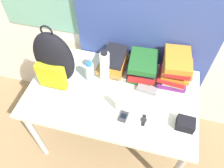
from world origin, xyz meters
TOP-DOWN VIEW (x-y plane):
  - wall_back at (-0.00, 0.84)m, footprint 6.00×0.06m
  - curtain_blue at (0.16, 0.79)m, footprint 1.08×0.04m
  - desk at (0.00, 0.38)m, footprint 1.27×0.76m
  - backpack at (-0.43, 0.39)m, footprint 0.30×0.19m
  - book_stack_left at (-0.04, 0.61)m, footprint 0.25×0.27m
  - book_stack_center at (0.19, 0.60)m, footprint 0.23×0.29m
  - book_stack_right at (0.43, 0.61)m, footprint 0.24×0.28m
  - water_bottle at (-0.20, 0.46)m, footprint 0.07×0.07m
  - sports_bottle at (-0.09, 0.50)m, footprint 0.07×0.07m
  - sunscreen_bottle at (0.08, 0.25)m, footprint 0.05×0.05m
  - cell_phone at (0.13, 0.19)m, footprint 0.07×0.09m
  - sunglasses_case at (0.25, 0.45)m, footprint 0.16×0.07m
  - camera_pouch at (0.54, 0.23)m, footprint 0.12×0.10m
  - wristwatch at (0.27, 0.20)m, footprint 0.04×0.09m

SIDE VIEW (x-z plane):
  - desk at x=0.00m, z-range 0.29..1.06m
  - wristwatch at x=0.27m, z-range 0.77..0.78m
  - cell_phone at x=0.13m, z-range 0.77..0.78m
  - sunglasses_case at x=0.25m, z-range 0.77..0.80m
  - camera_pouch at x=0.54m, z-range 0.77..0.84m
  - sunscreen_bottle at x=0.08m, z-range 0.76..0.93m
  - book_stack_left at x=-0.04m, z-range 0.76..0.93m
  - water_bottle at x=-0.20m, z-range 0.76..0.94m
  - book_stack_center at x=0.19m, z-range 0.77..0.95m
  - book_stack_right at x=0.43m, z-range 0.77..1.02m
  - sports_bottle at x=-0.09m, z-range 0.76..1.05m
  - backpack at x=-0.43m, z-range 0.73..1.24m
  - curtain_blue at x=0.16m, z-range 0.00..2.50m
  - wall_back at x=0.00m, z-range 0.00..2.50m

